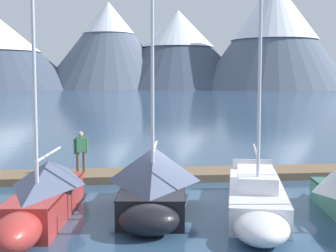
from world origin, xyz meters
name	(u,v)px	position (x,y,z in m)	size (l,w,h in m)	color
ground_plane	(177,202)	(0.00, 0.00, 0.00)	(700.00, 700.00, 0.00)	#2D4C6B
mountain_central_massif	(109,44)	(-18.87, 240.45, 23.50)	(71.04, 71.04, 45.54)	slate
mountain_shoulder_ridge	(178,48)	(17.70, 240.59, 21.87)	(76.90, 76.90, 41.49)	#424C60
mountain_east_summit	(274,31)	(64.08, 221.48, 28.73)	(74.89, 74.89, 53.73)	slate
dock	(171,175)	(0.00, 4.00, 0.15)	(25.71, 3.53, 0.30)	brown
sailboat_mid_dock_port	(44,194)	(-4.00, -2.00, 0.79)	(1.76, 6.26, 8.57)	#B2332D
sailboat_mid_dock_starboard	(153,182)	(-0.83, -1.01, 0.92)	(2.36, 5.63, 9.32)	black
sailboat_far_berth	(257,198)	(2.29, -1.61, 0.51)	(2.83, 7.28, 8.06)	silver
person_on_dock	(81,149)	(-3.68, 3.86, 1.26)	(0.56, 0.34, 1.69)	brown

